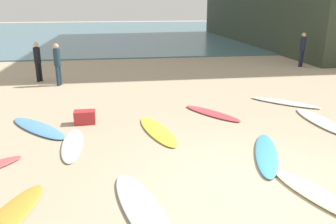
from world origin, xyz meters
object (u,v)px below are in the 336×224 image
Objects in this scene: surfboard_3 at (158,131)px; beachgoer_near at (302,48)px; surfboard_1 at (266,154)px; surfboard_8 at (320,121)px; surfboard_4 at (5,220)px; surfboard_9 at (38,128)px; surfboard_0 at (143,209)px; surfboard_2 at (212,113)px; surfboard_6 at (319,195)px; beachgoer_mid at (38,60)px; surfboard_7 at (72,144)px; surfboard_5 at (285,102)px; beach_cooler at (85,117)px; beachgoer_far at (57,62)px.

beachgoer_near reaches higher than surfboard_3.
surfboard_1 reaches higher than surfboard_8.
beachgoer_near is at bearing 62.84° from surfboard_4.
surfboard_8 and surfboard_9 have the same top height.
surfboard_0 is 1.20× the size of surfboard_2.
beachgoer_mid is at bearing 104.86° from surfboard_6.
surfboard_7 is at bearing 102.05° from surfboard_0.
surfboard_9 is (-3.16, 0.70, 0.01)m from surfboard_3.
surfboard_7 is at bearing 155.07° from surfboard_5.
beach_cooler is at bearing -39.48° from surfboard_3.
beachgoer_far is 5.22m from beach_cooler.
beach_cooler is (-10.66, -7.46, -0.81)m from beachgoer_near.
surfboard_0 is at bearing -179.56° from surfboard_5.
surfboard_7 is (-3.95, -1.83, -0.00)m from surfboard_2.
surfboard_9 is 14.21m from beachgoer_near.
beachgoer_mid is 2.89× the size of beach_cooler.
beachgoer_far is at bearing 103.21° from surfboard_6.
surfboard_8 reaches higher than surfboard_7.
surfboard_3 and surfboard_7 have the same top height.
surfboard_8 reaches higher than surfboard_2.
surfboard_8 is at bearing 168.24° from surfboard_3.
surfboard_0 is 3.39m from surfboard_1.
beachgoer_far is (-5.74, 9.55, 0.91)m from surfboard_6.
beachgoer_near is (11.88, 7.74, 0.95)m from surfboard_9.
surfboard_5 is at bearing 50.90° from surfboard_6.
beachgoer_near is at bearing -115.93° from surfboard_8.
surfboard_8 is at bearing 24.70° from beachgoer_near.
surfboard_4 is 8.32m from surfboard_8.
beachgoer_far is at bearing 104.28° from surfboard_2.
surfboard_8 is 7.87m from surfboard_9.
beach_cooler is at bearing 150.53° from surfboard_2.
surfboard_0 and surfboard_8 have the same top height.
surfboard_6 reaches higher than surfboard_7.
beachgoer_far is at bearing 91.70° from surfboard_0.
surfboard_4 is 1.29× the size of beachgoer_mid.
surfboard_0 is 4.41× the size of beach_cooler.
surfboard_1 is 4.14× the size of beach_cooler.
beachgoer_near is (6.32, 12.04, 0.95)m from surfboard_6.
surfboard_0 reaches higher than surfboard_3.
surfboard_8 is at bearing 42.30° from surfboard_4.
beachgoer_far reaches higher than beachgoer_mid.
beach_cooler is at bearing 95.75° from surfboard_4.
surfboard_4 is 5.22m from surfboard_6.
surfboard_3 is at bearing 0.54° from surfboard_8.
surfboard_6 reaches higher than surfboard_4.
surfboard_4 is 10.50m from beachgoer_mid.
surfboard_9 is at bearing -4.91° from surfboard_8.
surfboard_8 is at bearing -121.46° from surfboard_1.
beachgoer_near is at bearing 44.52° from surfboard_6.
surfboard_0 is 1.22× the size of surfboard_7.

